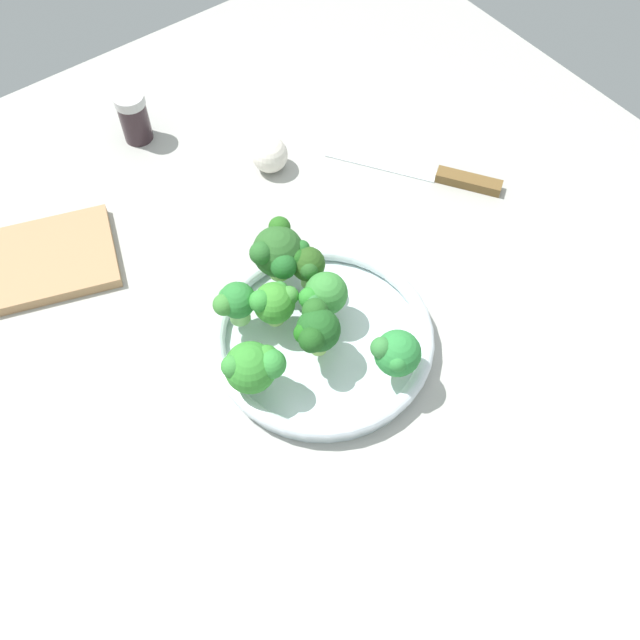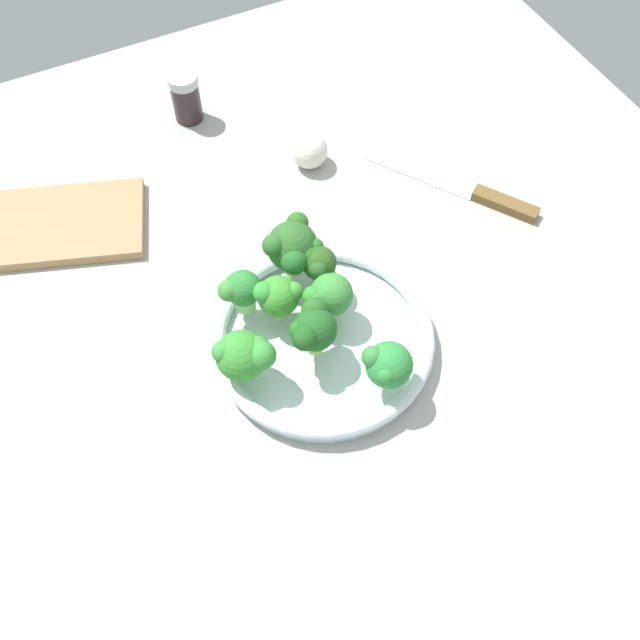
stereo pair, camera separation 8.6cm
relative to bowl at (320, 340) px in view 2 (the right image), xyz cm
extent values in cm
cube|color=#AAABA3|center=(-0.37, -3.46, -2.93)|extent=(130.00, 130.00, 2.50)
cylinder|color=silver|center=(0.00, 0.00, -0.94)|extent=(26.56, 26.56, 1.48)
torus|color=silver|center=(0.00, 0.00, 0.71)|extent=(27.67, 27.67, 1.81)
cylinder|color=#82C150|center=(-1.33, -10.42, 2.82)|extent=(2.68, 2.68, 2.42)
sphere|color=#2D6328|center=(-1.33, -10.42, 6.14)|extent=(6.47, 6.47, 6.47)
sphere|color=#2A6629|center=(1.17, -10.33, 7.80)|extent=(2.87, 2.87, 2.87)
sphere|color=#2A681F|center=(-3.06, -12.46, 7.57)|extent=(2.80, 2.80, 2.80)
sphere|color=#216427|center=(-0.51, -7.86, 6.65)|extent=(3.30, 3.30, 3.30)
cylinder|color=#94BC60|center=(3.14, -4.99, 2.53)|extent=(2.28, 2.28, 1.83)
sphere|color=green|center=(3.14, -4.99, 5.11)|extent=(5.14, 5.14, 5.14)
sphere|color=#429038|center=(1.37, -4.30, 5.95)|extent=(2.37, 2.37, 2.37)
sphere|color=#3C8F3C|center=(1.84, -5.65, 5.97)|extent=(2.15, 2.15, 2.15)
sphere|color=green|center=(4.72, -5.41, 6.37)|extent=(2.77, 2.77, 2.77)
cylinder|color=#A3D161|center=(1.50, 1.68, 2.95)|extent=(1.98, 1.98, 2.68)
sphere|color=#205B21|center=(1.50, 1.68, 6.00)|extent=(5.25, 5.25, 5.25)
sphere|color=#1F571C|center=(3.32, 2.84, 7.03)|extent=(3.03, 3.03, 3.03)
sphere|color=#206B1A|center=(3.25, 1.33, 6.46)|extent=(2.53, 2.53, 2.53)
sphere|color=#276122|center=(0.69, -0.03, 7.09)|extent=(3.11, 3.11, 3.11)
cylinder|color=#80B05F|center=(-3.34, -6.95, 2.93)|extent=(1.88, 1.88, 2.64)
sphere|color=#2B571D|center=(-3.34, -6.95, 5.66)|extent=(4.35, 4.35, 4.35)
sphere|color=#215F1C|center=(-2.39, -7.88, 6.53)|extent=(2.56, 2.56, 2.56)
sphere|color=#2A6025|center=(-2.71, -5.87, 6.19)|extent=(2.42, 2.42, 2.42)
sphere|color=#246827|center=(-3.68, -8.63, 6.82)|extent=(2.05, 2.05, 2.05)
cylinder|color=#93D874|center=(6.52, -7.75, 2.81)|extent=(2.59, 2.59, 2.39)
sphere|color=#2E8236|center=(6.52, -7.75, 5.47)|extent=(4.50, 4.50, 4.50)
sphere|color=#408A38|center=(8.33, -7.84, 5.96)|extent=(2.69, 2.69, 2.69)
sphere|color=green|center=(7.28, -8.81, 5.76)|extent=(2.07, 2.07, 2.07)
cylinder|color=#8DC761|center=(-4.12, 9.29, 2.54)|extent=(2.27, 2.27, 1.86)
sphere|color=#308D3F|center=(-4.12, 9.29, 5.25)|extent=(5.48, 5.48, 5.48)
sphere|color=#38843D|center=(-2.48, 8.20, 6.64)|extent=(2.54, 2.54, 2.54)
sphere|color=green|center=(-3.00, 10.50, 6.11)|extent=(2.32, 2.32, 2.32)
cylinder|color=#82BC52|center=(-2.73, -2.41, 2.47)|extent=(2.41, 2.41, 1.72)
sphere|color=#3D8E3B|center=(-2.73, -2.41, 5.06)|extent=(5.33, 5.33, 5.33)
sphere|color=#3B8941|center=(-0.68, -2.03, 5.90)|extent=(2.15, 2.15, 2.15)
sphere|color=#308F2E|center=(-0.84, -2.66, 5.80)|extent=(2.65, 2.65, 2.65)
cylinder|color=#8FD16A|center=(10.38, 0.72, 2.43)|extent=(2.73, 2.73, 1.62)
sphere|color=green|center=(10.38, 0.72, 5.20)|extent=(6.04, 6.04, 6.04)
sphere|color=#3B913A|center=(12.22, 0.08, 6.56)|extent=(2.63, 2.63, 2.63)
sphere|color=green|center=(8.49, 2.21, 6.15)|extent=(3.46, 3.46, 3.46)
sphere|color=green|center=(8.52, 1.28, 6.17)|extent=(3.08, 3.08, 3.08)
cube|color=silver|center=(-26.62, -20.20, -1.48)|extent=(11.68, 15.54, 0.40)
cube|color=brown|center=(-34.07, -9.18, -0.93)|extent=(7.20, 9.18, 1.50)
cube|color=tan|center=(24.62, -33.85, -0.88)|extent=(27.79, 21.21, 1.60)
sphere|color=white|center=(-12.89, -29.43, 0.99)|extent=(5.33, 5.33, 5.33)
cylinder|color=#312227|center=(-0.18, -46.94, 1.55)|extent=(4.33, 4.33, 6.47)
cylinder|color=beige|center=(-0.18, -46.94, 5.55)|extent=(4.55, 4.55, 1.52)
camera|label=1|loc=(28.28, 37.66, 76.90)|focal=40.84mm
camera|label=2|loc=(20.95, 42.18, 76.90)|focal=40.84mm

